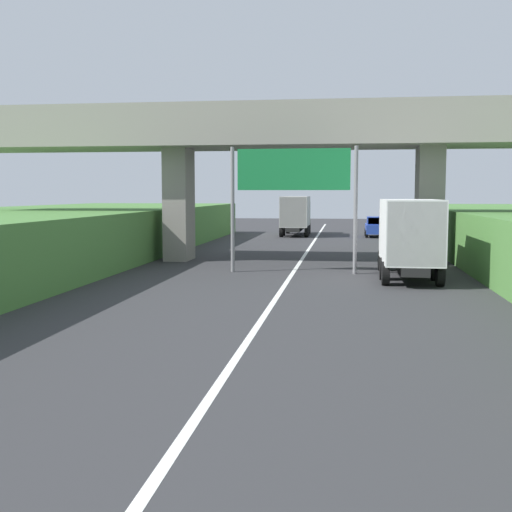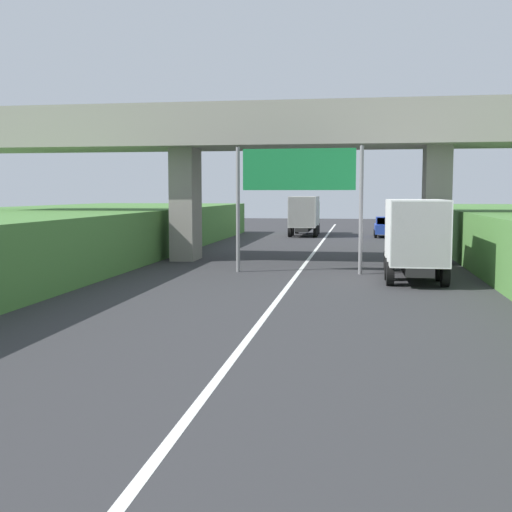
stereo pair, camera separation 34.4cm
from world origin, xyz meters
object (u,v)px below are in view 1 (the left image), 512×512
(overhead_highway_sign, at_px, (293,179))
(car_blue, at_px, (376,227))
(truck_white, at_px, (408,234))
(truck_green, at_px, (296,213))

(overhead_highway_sign, distance_m, car_blue, 26.85)
(truck_white, height_order, car_blue, truck_white)
(overhead_highway_sign, xyz_separation_m, car_blue, (5.00, 26.14, -3.51))
(overhead_highway_sign, distance_m, truck_white, 5.80)
(overhead_highway_sign, relative_size, truck_green, 0.81)
(truck_green, bearing_deg, truck_white, -76.10)
(truck_white, distance_m, truck_green, 29.25)
(truck_white, relative_size, car_blue, 1.78)
(truck_white, height_order, truck_green, same)
(overhead_highway_sign, xyz_separation_m, truck_white, (5.11, -1.28, -2.43))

